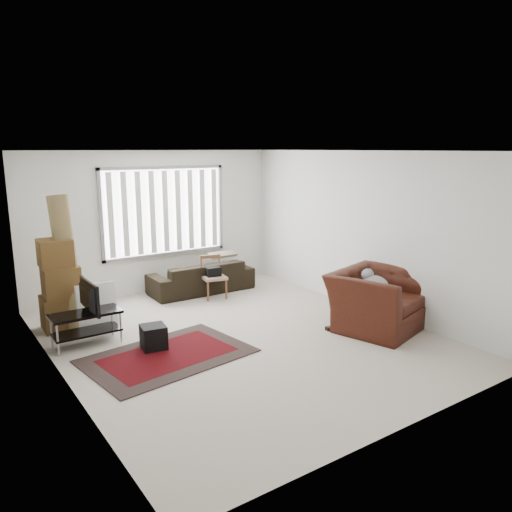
{
  "coord_description": "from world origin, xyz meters",
  "views": [
    {
      "loc": [
        -3.75,
        -5.87,
        2.74
      ],
      "look_at": [
        0.66,
        0.54,
        1.05
      ],
      "focal_mm": 35.0,
      "sensor_mm": 36.0,
      "label": 1
    }
  ],
  "objects_px": {
    "tv_stand": "(86,321)",
    "armchair": "(378,296)",
    "side_chair": "(213,275)",
    "sofa": "(201,272)",
    "moving_boxes": "(60,288)"
  },
  "relations": [
    {
      "from": "tv_stand",
      "to": "armchair",
      "type": "distance_m",
      "value": 4.33
    },
    {
      "from": "tv_stand",
      "to": "armchair",
      "type": "height_order",
      "value": "armchair"
    },
    {
      "from": "side_chair",
      "to": "tv_stand",
      "type": "bearing_deg",
      "value": -149.1
    },
    {
      "from": "sofa",
      "to": "side_chair",
      "type": "bearing_deg",
      "value": 90.95
    },
    {
      "from": "moving_boxes",
      "to": "sofa",
      "type": "bearing_deg",
      "value": 11.84
    },
    {
      "from": "tv_stand",
      "to": "side_chair",
      "type": "distance_m",
      "value": 2.81
    },
    {
      "from": "tv_stand",
      "to": "sofa",
      "type": "height_order",
      "value": "sofa"
    },
    {
      "from": "sofa",
      "to": "armchair",
      "type": "bearing_deg",
      "value": 112.25
    },
    {
      "from": "sofa",
      "to": "side_chair",
      "type": "relative_size",
      "value": 2.56
    },
    {
      "from": "sofa",
      "to": "side_chair",
      "type": "distance_m",
      "value": 0.49
    },
    {
      "from": "moving_boxes",
      "to": "armchair",
      "type": "bearing_deg",
      "value": -34.48
    },
    {
      "from": "moving_boxes",
      "to": "tv_stand",
      "type": "bearing_deg",
      "value": -82.83
    },
    {
      "from": "side_chair",
      "to": "armchair",
      "type": "bearing_deg",
      "value": -55.45
    },
    {
      "from": "moving_boxes",
      "to": "armchair",
      "type": "height_order",
      "value": "moving_boxes"
    },
    {
      "from": "tv_stand",
      "to": "side_chair",
      "type": "bearing_deg",
      "value": 20.52
    }
  ]
}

